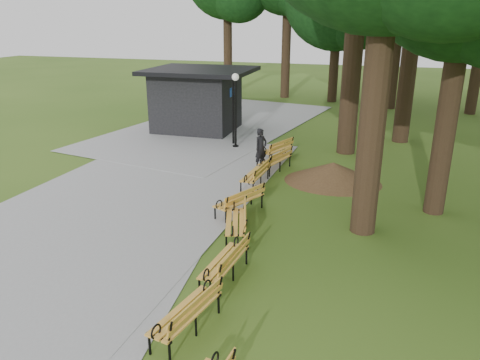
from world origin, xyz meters
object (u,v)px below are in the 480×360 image
(bench_3, at_px, (235,221))
(dirt_mound, at_px, (333,172))
(bench_4, at_px, (239,200))
(person, at_px, (261,149))
(bench_7, at_px, (276,149))
(kiosk, at_px, (196,100))
(lamp_post, at_px, (235,95))
(bench_1, at_px, (186,313))
(bench_2, at_px, (224,262))
(bench_6, at_px, (275,160))
(bench_5, at_px, (255,175))

(bench_3, bearing_deg, dirt_mound, 142.12)
(bench_4, bearing_deg, person, -148.66)
(bench_7, bearing_deg, kiosk, -106.49)
(lamp_post, bearing_deg, dirt_mound, -35.31)
(lamp_post, bearing_deg, kiosk, 138.10)
(kiosk, relative_size, lamp_post, 1.54)
(lamp_post, relative_size, bench_1, 1.76)
(bench_2, relative_size, bench_4, 1.00)
(bench_1, bearing_deg, person, -161.50)
(bench_4, bearing_deg, kiosk, -126.71)
(dirt_mound, distance_m, bench_2, 7.62)
(person, bearing_deg, bench_7, 17.91)
(bench_2, bearing_deg, dirt_mound, 172.97)
(bench_7, bearing_deg, lamp_post, -99.01)
(bench_2, relative_size, bench_6, 1.00)
(lamp_post, height_order, dirt_mound, lamp_post)
(lamp_post, relative_size, bench_3, 1.76)
(bench_6, bearing_deg, bench_2, 20.89)
(lamp_post, distance_m, bench_3, 9.33)
(kiosk, height_order, bench_1, kiosk)
(lamp_post, relative_size, bench_7, 1.76)
(bench_7, bearing_deg, bench_2, 26.84)
(bench_1, relative_size, bench_6, 1.00)
(bench_1, bearing_deg, bench_2, -170.27)
(bench_3, bearing_deg, kiosk, -170.03)
(bench_7, bearing_deg, bench_1, 25.49)
(kiosk, bearing_deg, lamp_post, -42.89)
(bench_4, relative_size, bench_5, 1.00)
(bench_2, bearing_deg, person, -165.80)
(bench_6, bearing_deg, bench_4, 14.81)
(bench_1, bearing_deg, kiosk, -147.04)
(bench_1, bearing_deg, lamp_post, -154.81)
(bench_5, bearing_deg, dirt_mound, 120.47)
(bench_4, bearing_deg, bench_7, -153.24)
(kiosk, bearing_deg, bench_6, -45.82)
(bench_1, xyz_separation_m, bench_6, (-0.66, 10.11, 0.00))
(lamp_post, bearing_deg, person, -54.16)
(kiosk, xyz_separation_m, bench_1, (6.17, -15.58, -1.17))
(lamp_post, bearing_deg, bench_4, -71.30)
(lamp_post, xyz_separation_m, bench_1, (3.17, -12.89, -1.95))
(kiosk, xyz_separation_m, dirt_mound, (7.81, -6.10, -1.24))
(bench_1, height_order, bench_5, same)
(dirt_mound, bearing_deg, bench_3, -110.87)
(bench_3, bearing_deg, bench_6, 165.76)
(kiosk, xyz_separation_m, lamp_post, (3.00, -2.69, 0.78))
(person, distance_m, bench_7, 1.43)
(dirt_mound, bearing_deg, bench_1, -99.79)
(bench_5, relative_size, bench_6, 1.00)
(bench_6, bearing_deg, bench_7, -152.79)
(kiosk, distance_m, dirt_mound, 9.98)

